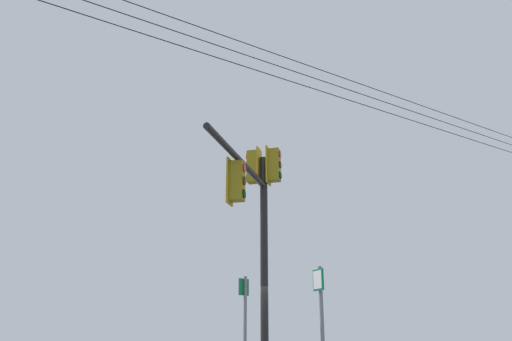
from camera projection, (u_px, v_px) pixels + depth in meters
signal_mast_assembly at (257, 206)px, 11.98m from camera, size 2.70×3.99×6.24m
route_sign_primary at (245, 325)px, 9.90m from camera, size 0.28×0.27×2.57m
route_sign_secondary at (321, 323)px, 8.29m from camera, size 0.11×0.38×2.59m
overhead_wire_span at (217, 45)px, 13.16m from camera, size 32.74×10.99×1.46m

